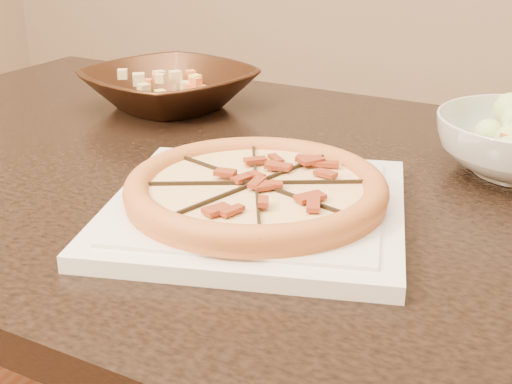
% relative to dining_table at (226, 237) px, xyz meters
% --- Properties ---
extents(dining_table, '(1.34, 0.88, 0.75)m').
position_rel_dining_table_xyz_m(dining_table, '(0.00, 0.00, 0.00)').
color(dining_table, black).
rests_on(dining_table, floor).
extents(plate, '(0.40, 0.40, 0.02)m').
position_rel_dining_table_xyz_m(plate, '(0.12, -0.13, 0.12)').
color(plate, silver).
rests_on(plate, dining_table).
extents(pizza, '(0.29, 0.29, 0.03)m').
position_rel_dining_table_xyz_m(pizza, '(0.12, -0.13, 0.14)').
color(pizza, '#C1722E').
rests_on(pizza, plate).
extents(bronze_bowl, '(0.33, 0.33, 0.07)m').
position_rel_dining_table_xyz_m(bronze_bowl, '(-0.22, 0.20, 0.14)').
color(bronze_bowl, '#462919').
rests_on(bronze_bowl, dining_table).
extents(mixed_dish, '(0.13, 0.12, 0.03)m').
position_rel_dining_table_xyz_m(mixed_dish, '(-0.22, 0.20, 0.19)').
color(mixed_dish, '#D6BD7E').
rests_on(mixed_dish, bronze_bowl).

